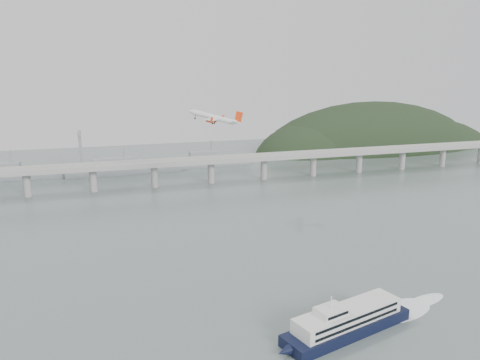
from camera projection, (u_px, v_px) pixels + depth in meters
name	position (u px, v px, depth m)	size (l,w,h in m)	color
ground	(275.00, 277.00, 224.79)	(900.00, 900.00, 0.00)	slate
bridge	(187.00, 165.00, 405.87)	(800.00, 22.00, 23.90)	#979794
headland	(380.00, 161.00, 622.24)	(365.00, 155.00, 156.00)	black
distant_fleet	(5.00, 174.00, 422.49)	(453.00, 60.90, 40.00)	gray
ferry	(347.00, 321.00, 176.31)	(89.51, 32.77, 17.17)	black
airliner	(215.00, 118.00, 298.70)	(33.33, 31.62, 11.13)	white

